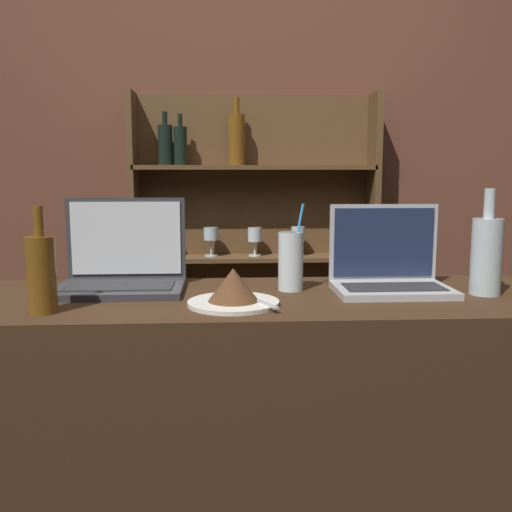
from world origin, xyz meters
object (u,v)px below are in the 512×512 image
at_px(laptop_far, 389,271).
at_px(laptop_near, 123,270).
at_px(cake_plate, 233,290).
at_px(wine_bottle_clear, 486,254).
at_px(wine_bottle_amber, 41,273).
at_px(water_glass, 291,261).

bearing_deg(laptop_far, laptop_near, 175.14).
xyz_separation_m(laptop_near, cake_plate, (0.30, -0.21, -0.02)).
height_order(cake_plate, wine_bottle_clear, wine_bottle_clear).
distance_m(laptop_near, wine_bottle_amber, 0.29).
bearing_deg(wine_bottle_amber, water_glass, 20.36).
bearing_deg(laptop_near, cake_plate, -34.72).
relative_size(laptop_near, wine_bottle_amber, 1.37).
height_order(laptop_far, cake_plate, laptop_far).
distance_m(laptop_far, wine_bottle_amber, 0.87).
bearing_deg(cake_plate, wine_bottle_clear, 7.34).
relative_size(water_glass, wine_bottle_amber, 0.97).
bearing_deg(wine_bottle_clear, cake_plate, -172.66).
relative_size(water_glass, wine_bottle_clear, 0.85).
distance_m(water_glass, wine_bottle_clear, 0.51).
bearing_deg(wine_bottle_clear, water_glass, 170.74).
distance_m(laptop_near, cake_plate, 0.36).
bearing_deg(laptop_far, wine_bottle_clear, -14.35).
distance_m(cake_plate, wine_bottle_clear, 0.66).
height_order(laptop_near, wine_bottle_amber, laptop_near).
relative_size(laptop_far, wine_bottle_clear, 1.09).
relative_size(laptop_near, wine_bottle_clear, 1.21).
relative_size(laptop_near, cake_plate, 1.50).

